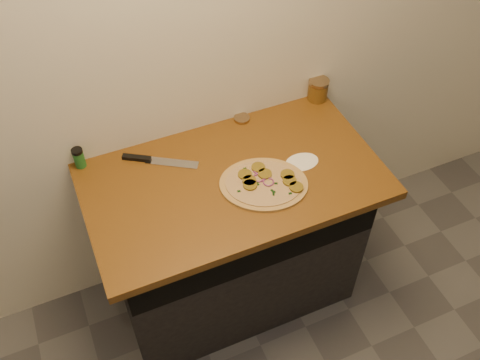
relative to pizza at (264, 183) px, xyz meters
name	(u,v)px	position (x,y,z in m)	size (l,w,h in m)	color
cabinet	(231,239)	(-0.10, 0.12, -0.48)	(1.10, 0.60, 0.86)	black
countertop	(233,179)	(-0.10, 0.09, -0.03)	(1.20, 0.70, 0.04)	brown
pizza	(264,183)	(0.00, 0.00, 0.00)	(0.45, 0.45, 0.02)	tan
chefs_knife	(153,160)	(-0.37, 0.30, 0.00)	(0.29, 0.20, 0.02)	#B7BAC1
mason_jar_lid	(242,119)	(0.07, 0.39, 0.00)	(0.07, 0.07, 0.02)	#977B57
salsa_jar	(318,89)	(0.45, 0.39, 0.04)	(0.10, 0.10, 0.10)	#A11D10
spice_shaker	(79,158)	(-0.65, 0.39, 0.04)	(0.05, 0.05, 0.09)	#1F6425
flour_spill	(302,162)	(0.20, 0.05, -0.01)	(0.14, 0.14, 0.00)	silver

